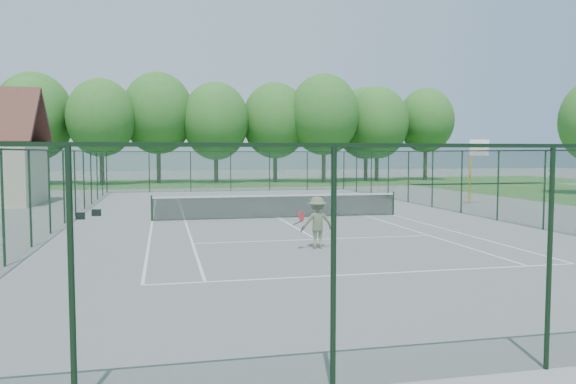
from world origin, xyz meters
name	(u,v)px	position (x,y,z in m)	size (l,w,h in m)	color
ground	(278,218)	(0.00, 0.00, 0.00)	(140.00, 140.00, 0.00)	gray
grass_far	(216,183)	(0.00, 30.00, 0.01)	(80.00, 16.00, 0.01)	#3B712A
court_lines	(278,218)	(0.00, 0.00, 0.00)	(11.05, 23.85, 0.01)	white
tennis_net	(278,205)	(0.00, 0.00, 0.58)	(11.08, 0.08, 1.10)	black
fence_enclosure	(278,183)	(0.00, 0.00, 1.56)	(18.05, 36.05, 3.02)	#193823
tree_line_far	(216,121)	(0.00, 30.00, 5.99)	(39.40, 6.40, 9.70)	#3E2E1E
basketball_goal	(475,159)	(12.32, 4.39, 2.57)	(1.20, 1.43, 3.65)	#EDB50F
sports_bag_a	(80,216)	(-8.57, 1.35, 0.15)	(0.37, 0.22, 0.30)	black
sports_bag_b	(96,213)	(-8.04, 2.62, 0.15)	(0.39, 0.24, 0.30)	black
tennis_player	(317,222)	(-0.45, -8.07, 0.79)	(1.90, 0.94, 1.58)	#666B4D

